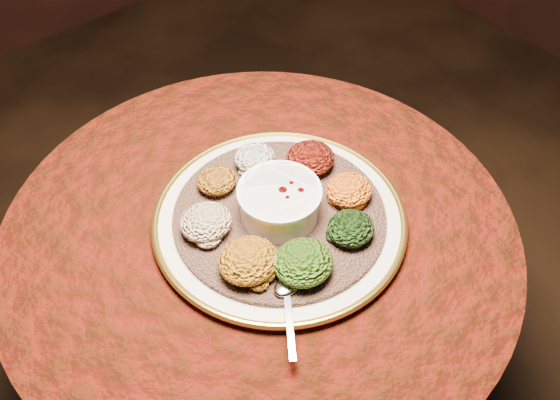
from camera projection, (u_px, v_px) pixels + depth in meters
table at (261, 283)px, 1.29m from camera, size 0.96×0.96×0.73m
platter at (279, 219)px, 1.15m from camera, size 0.47×0.47×0.02m
injera at (279, 215)px, 1.14m from camera, size 0.45×0.45×0.01m
stew_bowl at (279, 200)px, 1.11m from camera, size 0.15×0.15×0.06m
spoon at (287, 292)px, 1.02m from camera, size 0.11×0.13×0.01m
portion_ayib at (255, 158)px, 1.21m from camera, size 0.08×0.08×0.04m
portion_kitfo at (310, 158)px, 1.20m from camera, size 0.10×0.09×0.05m
portion_tikil at (349, 190)px, 1.15m from camera, size 0.09×0.08×0.04m
portion_gomen at (351, 228)px, 1.09m from camera, size 0.09×0.08×0.04m
portion_mixveg at (303, 263)px, 1.03m from camera, size 0.10×0.10×0.05m
portion_kik at (248, 260)px, 1.04m from camera, size 0.10×0.10×0.05m
portion_timatim at (206, 222)px, 1.10m from camera, size 0.09×0.09×0.04m
portion_shiro at (217, 180)px, 1.17m from camera, size 0.08×0.07×0.04m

